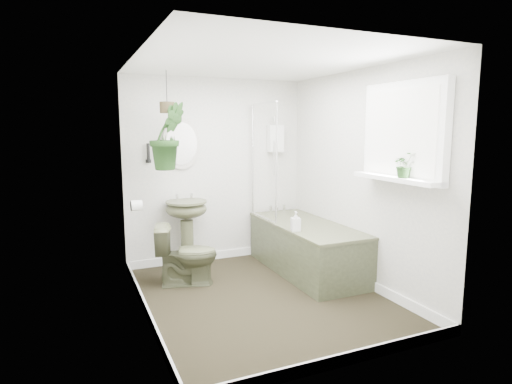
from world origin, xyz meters
name	(u,v)px	position (x,y,z in m)	size (l,w,h in m)	color
floor	(262,298)	(0.00, 0.00, -0.01)	(2.30, 2.80, 0.02)	black
ceiling	(262,60)	(0.00, 0.00, 2.31)	(2.30, 2.80, 0.02)	white
wall_back	(216,171)	(0.00, 1.41, 1.15)	(2.30, 0.02, 2.30)	silver
wall_front	(349,209)	(0.00, -1.41, 1.15)	(2.30, 0.02, 2.30)	silver
wall_left	(140,191)	(-1.16, 0.00, 1.15)	(0.02, 2.80, 2.30)	silver
wall_right	(360,178)	(1.16, 0.00, 1.15)	(0.02, 2.80, 2.30)	silver
skirting	(262,292)	(0.00, 0.00, 0.05)	(2.30, 2.80, 0.10)	white
bathtub	(306,248)	(0.80, 0.50, 0.29)	(0.72, 1.72, 0.58)	#4C5035
bath_screen	(264,162)	(0.47, 0.99, 1.28)	(0.04, 0.72, 1.40)	silver
shower_box	(276,139)	(0.80, 1.34, 1.55)	(0.20, 0.10, 0.35)	white
oval_mirror	(181,144)	(-0.45, 1.37, 1.50)	(0.46, 0.03, 0.62)	beige
wall_sconce	(148,153)	(-0.85, 1.36, 1.40)	(0.04, 0.04, 0.22)	black
toilet_roll_holder	(136,206)	(-1.10, 0.70, 0.90)	(0.11, 0.11, 0.11)	white
window_recess	(404,132)	(1.09, -0.70, 1.65)	(0.08, 1.00, 0.90)	white
window_sill	(395,179)	(1.02, -0.70, 1.23)	(0.18, 1.00, 0.04)	white
window_blinds	(400,132)	(1.04, -0.70, 1.65)	(0.01, 0.86, 0.76)	white
toilet	(186,254)	(-0.60, 0.66, 0.33)	(0.37, 0.65, 0.66)	#4C5035
pedestal_sink	(187,234)	(-0.45, 1.21, 0.42)	(0.49, 0.42, 0.83)	#4C5035
sill_plant	(405,165)	(1.01, -0.82, 1.36)	(0.21, 0.18, 0.23)	black
hanging_plant	(168,136)	(-0.70, 0.95, 1.60)	(0.40, 0.33, 0.73)	black
soap_bottle	(296,221)	(0.51, 0.24, 0.69)	(0.10, 0.10, 0.21)	#322F30
hanging_pot	(167,108)	(-0.70, 0.95, 1.91)	(0.16, 0.16, 0.12)	#382F1B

